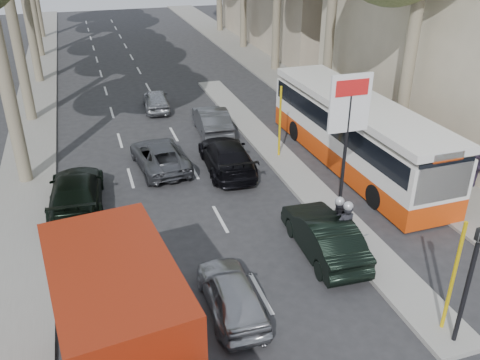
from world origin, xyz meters
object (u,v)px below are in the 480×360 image
at_px(dark_hatchback, 324,235).
at_px(silver_hatchback, 232,293).
at_px(city_bus, 355,131).
at_px(motorcycle, 341,228).
at_px(red_truck, 126,344).

bearing_deg(dark_hatchback, silver_hatchback, 27.67).
height_order(city_bus, motorcycle, city_bus).
relative_size(dark_hatchback, red_truck, 0.63).
bearing_deg(city_bus, dark_hatchback, -127.46).
bearing_deg(motorcycle, city_bus, 51.48).
bearing_deg(silver_hatchback, motorcycle, -157.68).
distance_m(city_bus, motorcycle, 7.23).
relative_size(dark_hatchback, city_bus, 0.36).
bearing_deg(silver_hatchback, red_truck, 38.22).
xyz_separation_m(city_bus, motorcycle, (-3.83, -6.09, -0.72)).
height_order(dark_hatchback, motorcycle, motorcycle).
relative_size(red_truck, motorcycle, 2.85).
bearing_deg(red_truck, dark_hatchback, 24.46).
distance_m(dark_hatchback, motorcycle, 0.62).
xyz_separation_m(dark_hatchback, city_bus, (4.40, 6.01, 0.94)).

